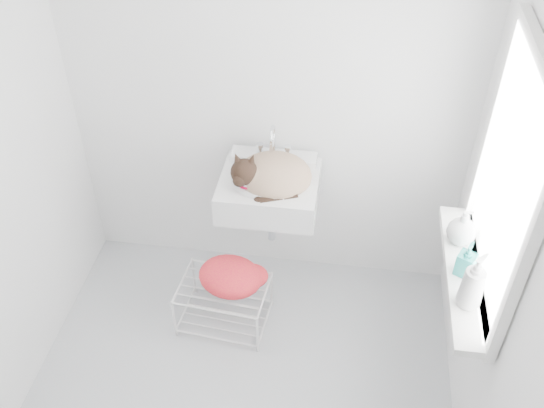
# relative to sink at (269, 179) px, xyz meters

# --- Properties ---
(floor) EXTENTS (2.20, 2.00, 0.02)m
(floor) POSITION_rel_sink_xyz_m (-0.05, -0.74, -0.85)
(floor) COLOR #ACAFB4
(floor) RESTS_ON ground
(back_wall) EXTENTS (2.20, 0.02, 2.50)m
(back_wall) POSITION_rel_sink_xyz_m (-0.05, 0.26, 0.40)
(back_wall) COLOR white
(back_wall) RESTS_ON ground
(right_wall) EXTENTS (0.02, 2.00, 2.50)m
(right_wall) POSITION_rel_sink_xyz_m (1.05, -0.74, 0.40)
(right_wall) COLOR white
(right_wall) RESTS_ON ground
(window_glass) EXTENTS (0.01, 0.80, 1.00)m
(window_glass) POSITION_rel_sink_xyz_m (1.04, -0.54, 0.50)
(window_glass) COLOR white
(window_glass) RESTS_ON right_wall
(window_frame) EXTENTS (0.04, 0.90, 1.10)m
(window_frame) POSITION_rel_sink_xyz_m (1.02, -0.54, 0.50)
(window_frame) COLOR white
(window_frame) RESTS_ON right_wall
(windowsill) EXTENTS (0.16, 0.88, 0.04)m
(windowsill) POSITION_rel_sink_xyz_m (0.96, -0.54, -0.02)
(windowsill) COLOR white
(windowsill) RESTS_ON right_wall
(sink) EXTENTS (0.52, 0.45, 0.21)m
(sink) POSITION_rel_sink_xyz_m (0.00, 0.00, 0.00)
(sink) COLOR silver
(sink) RESTS_ON back_wall
(faucet) EXTENTS (0.19, 0.13, 0.19)m
(faucet) POSITION_rel_sink_xyz_m (-0.00, 0.18, 0.14)
(faucet) COLOR silver
(faucet) RESTS_ON sink
(cat) EXTENTS (0.44, 0.36, 0.26)m
(cat) POSITION_rel_sink_xyz_m (0.01, -0.02, 0.04)
(cat) COLOR tan
(cat) RESTS_ON sink
(wire_rack) EXTENTS (0.51, 0.38, 0.29)m
(wire_rack) POSITION_rel_sink_xyz_m (-0.22, -0.29, -0.70)
(wire_rack) COLOR silver
(wire_rack) RESTS_ON floor
(towel) EXTENTS (0.41, 0.34, 0.15)m
(towel) POSITION_rel_sink_xyz_m (-0.18, -0.28, -0.53)
(towel) COLOR #E94529
(towel) RESTS_ON wire_rack
(bottle_a) EXTENTS (0.12, 0.12, 0.23)m
(bottle_a) POSITION_rel_sink_xyz_m (0.95, -0.73, 0.00)
(bottle_a) COLOR silver
(bottle_a) RESTS_ON windowsill
(bottle_b) EXTENTS (0.10, 0.10, 0.17)m
(bottle_b) POSITION_rel_sink_xyz_m (0.95, -0.55, 0.00)
(bottle_b) COLOR #1E7A75
(bottle_b) RESTS_ON windowsill
(bottle_c) EXTENTS (0.16, 0.16, 0.18)m
(bottle_c) POSITION_rel_sink_xyz_m (0.95, -0.35, 0.00)
(bottle_c) COLOR silver
(bottle_c) RESTS_ON windowsill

